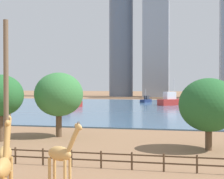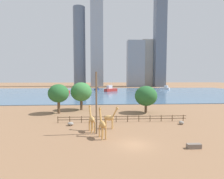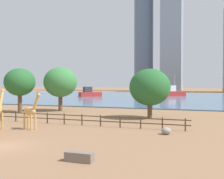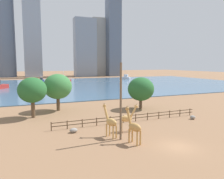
{
  "view_description": "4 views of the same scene",
  "coord_description": "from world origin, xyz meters",
  "px_view_note": "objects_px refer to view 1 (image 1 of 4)",
  "views": [
    {
      "loc": [
        4.65,
        -12.7,
        6.29
      ],
      "look_at": [
        -2.36,
        20.32,
        5.73
      ],
      "focal_mm": 55.0,
      "sensor_mm": 36.0,
      "label": 1
    },
    {
      "loc": [
        -4.27,
        -22.57,
        9.02
      ],
      "look_at": [
        -1.3,
        28.57,
        5.43
      ],
      "focal_mm": 28.0,
      "sensor_mm": 36.0,
      "label": 2
    },
    {
      "loc": [
        15.13,
        -17.05,
        4.84
      ],
      "look_at": [
        1.51,
        20.45,
        3.95
      ],
      "focal_mm": 45.0,
      "sensor_mm": 36.0,
      "label": 3
    },
    {
      "loc": [
        -16.43,
        -19.93,
        9.73
      ],
      "look_at": [
        -1.34,
        17.16,
        4.98
      ],
      "focal_mm": 35.0,
      "sensor_mm": 36.0,
      "label": 4
    }
  ],
  "objects_px": {
    "giraffe_companion": "(62,154)",
    "tree_left_large": "(0,96)",
    "giraffe_tall": "(5,153)",
    "giraffe_young": "(3,167)",
    "boat_barge": "(172,101)",
    "tree_center_broad": "(59,95)",
    "tree_right_tall": "(209,105)",
    "boat_tug": "(146,100)",
    "utility_pole": "(6,108)",
    "boat_sailboat": "(66,103)"
  },
  "relations": [
    {
      "from": "tree_left_large",
      "to": "utility_pole",
      "type": "bearing_deg",
      "value": -58.96
    },
    {
      "from": "tree_right_tall",
      "to": "boat_sailboat",
      "type": "xyz_separation_m",
      "value": [
        -32.52,
        51.42,
        -2.93
      ]
    },
    {
      "from": "giraffe_young",
      "to": "tree_center_broad",
      "type": "bearing_deg",
      "value": -3.22
    },
    {
      "from": "tree_left_large",
      "to": "boat_tug",
      "type": "relative_size",
      "value": 1.39
    },
    {
      "from": "giraffe_tall",
      "to": "giraffe_young",
      "type": "distance_m",
      "value": 3.73
    },
    {
      "from": "tree_right_tall",
      "to": "boat_barge",
      "type": "xyz_separation_m",
      "value": [
        -5.76,
        65.71,
        -2.79
      ]
    },
    {
      "from": "tree_right_tall",
      "to": "tree_left_large",
      "type": "bearing_deg",
      "value": 178.86
    },
    {
      "from": "giraffe_young",
      "to": "utility_pole",
      "type": "distance_m",
      "value": 3.54
    },
    {
      "from": "boat_sailboat",
      "to": "boat_tug",
      "type": "distance_m",
      "value": 33.22
    },
    {
      "from": "boat_sailboat",
      "to": "tree_center_broad",
      "type": "bearing_deg",
      "value": -119.67
    },
    {
      "from": "giraffe_companion",
      "to": "boat_barge",
      "type": "bearing_deg",
      "value": 106.12
    },
    {
      "from": "utility_pole",
      "to": "tree_center_broad",
      "type": "relative_size",
      "value": 1.29
    },
    {
      "from": "utility_pole",
      "to": "tree_right_tall",
      "type": "height_order",
      "value": "utility_pole"
    },
    {
      "from": "tree_center_broad",
      "to": "boat_tug",
      "type": "xyz_separation_m",
      "value": [
        2.13,
        74.64,
        -4.06
      ]
    },
    {
      "from": "tree_center_broad",
      "to": "boat_sailboat",
      "type": "bearing_deg",
      "value": 108.59
    },
    {
      "from": "tree_left_large",
      "to": "tree_center_broad",
      "type": "relative_size",
      "value": 0.96
    },
    {
      "from": "giraffe_tall",
      "to": "tree_center_broad",
      "type": "bearing_deg",
      "value": -7.04
    },
    {
      "from": "tree_center_broad",
      "to": "boat_sailboat",
      "type": "relative_size",
      "value": 0.99
    },
    {
      "from": "giraffe_companion",
      "to": "boat_sailboat",
      "type": "bearing_deg",
      "value": 128.4
    },
    {
      "from": "utility_pole",
      "to": "tree_left_large",
      "type": "xyz_separation_m",
      "value": [
        -9.91,
        16.48,
        0.06
      ]
    },
    {
      "from": "utility_pole",
      "to": "tree_center_broad",
      "type": "distance_m",
      "value": 21.42
    },
    {
      "from": "tree_center_broad",
      "to": "tree_right_tall",
      "type": "height_order",
      "value": "tree_center_broad"
    },
    {
      "from": "giraffe_companion",
      "to": "tree_left_large",
      "type": "height_order",
      "value": "tree_left_large"
    },
    {
      "from": "giraffe_companion",
      "to": "tree_center_broad",
      "type": "distance_m",
      "value": 19.69
    },
    {
      "from": "giraffe_tall",
      "to": "giraffe_companion",
      "type": "xyz_separation_m",
      "value": [
        3.1,
        1.38,
        -0.16
      ]
    },
    {
      "from": "giraffe_young",
      "to": "boat_barge",
      "type": "bearing_deg",
      "value": -20.96
    },
    {
      "from": "giraffe_companion",
      "to": "boat_sailboat",
      "type": "relative_size",
      "value": 0.53
    },
    {
      "from": "tree_center_broad",
      "to": "boat_barge",
      "type": "bearing_deg",
      "value": 79.67
    },
    {
      "from": "giraffe_companion",
      "to": "boat_barge",
      "type": "height_order",
      "value": "boat_barge"
    },
    {
      "from": "giraffe_tall",
      "to": "tree_center_broad",
      "type": "height_order",
      "value": "tree_center_broad"
    },
    {
      "from": "giraffe_tall",
      "to": "tree_left_large",
      "type": "relative_size",
      "value": 0.61
    },
    {
      "from": "giraffe_companion",
      "to": "tree_left_large",
      "type": "distance_m",
      "value": 18.6
    },
    {
      "from": "giraffe_companion",
      "to": "boat_sailboat",
      "type": "xyz_separation_m",
      "value": [
        -22.74,
        64.71,
        -0.54
      ]
    },
    {
      "from": "utility_pole",
      "to": "boat_tug",
      "type": "bearing_deg",
      "value": 91.61
    },
    {
      "from": "utility_pole",
      "to": "boat_tug",
      "type": "distance_m",
      "value": 95.63
    },
    {
      "from": "utility_pole",
      "to": "tree_right_tall",
      "type": "bearing_deg",
      "value": 53.11
    },
    {
      "from": "utility_pole",
      "to": "boat_tug",
      "type": "height_order",
      "value": "utility_pole"
    },
    {
      "from": "giraffe_young",
      "to": "boat_barge",
      "type": "distance_m",
      "value": 83.86
    },
    {
      "from": "tree_center_broad",
      "to": "tree_right_tall",
      "type": "bearing_deg",
      "value": -15.98
    },
    {
      "from": "tree_right_tall",
      "to": "boat_tug",
      "type": "bearing_deg",
      "value": 100.5
    },
    {
      "from": "giraffe_young",
      "to": "boat_barge",
      "type": "relative_size",
      "value": 0.52
    },
    {
      "from": "giraffe_young",
      "to": "boat_tug",
      "type": "bearing_deg",
      "value": -15.17
    },
    {
      "from": "tree_left_large",
      "to": "tree_center_broad",
      "type": "height_order",
      "value": "tree_center_broad"
    },
    {
      "from": "boat_sailboat",
      "to": "boat_barge",
      "type": "relative_size",
      "value": 0.89
    },
    {
      "from": "tree_left_large",
      "to": "tree_center_broad",
      "type": "xyz_separation_m",
      "value": [
        5.1,
        4.39,
        0.02
      ]
    },
    {
      "from": "tree_left_large",
      "to": "tree_right_tall",
      "type": "bearing_deg",
      "value": -1.14
    },
    {
      "from": "tree_right_tall",
      "to": "utility_pole",
      "type": "bearing_deg",
      "value": -126.89
    },
    {
      "from": "giraffe_young",
      "to": "boat_tug",
      "type": "height_order",
      "value": "boat_tug"
    },
    {
      "from": "tree_right_tall",
      "to": "tree_center_broad",
      "type": "bearing_deg",
      "value": 164.02
    },
    {
      "from": "giraffe_companion",
      "to": "tree_center_broad",
      "type": "xyz_separation_m",
      "value": [
        -7.07,
        18.11,
        3.11
      ]
    }
  ]
}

